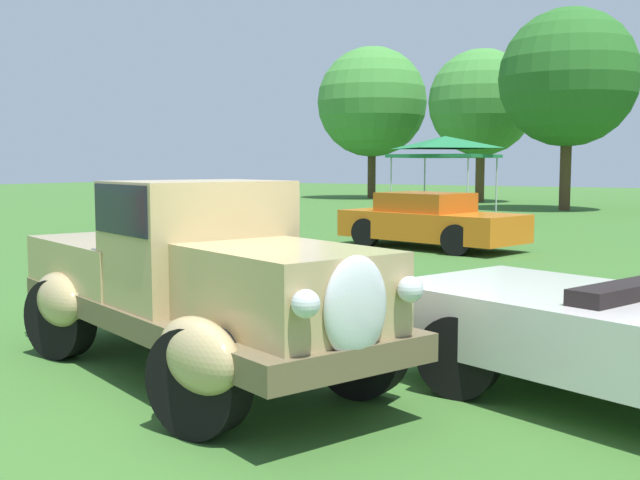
{
  "coord_description": "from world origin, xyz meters",
  "views": [
    {
      "loc": [
        3.89,
        -4.69,
        1.84
      ],
      "look_at": [
        0.09,
        1.38,
        1.13
      ],
      "focal_mm": 43.05,
      "sensor_mm": 36.0,
      "label": 1
    }
  ],
  "objects_px": {
    "feature_pickup_truck": "(194,277)",
    "show_car_orange": "(429,221)",
    "show_car_teal": "(184,208)",
    "canopy_tent_left_field": "(445,146)"
  },
  "relations": [
    {
      "from": "feature_pickup_truck",
      "to": "canopy_tent_left_field",
      "type": "height_order",
      "value": "canopy_tent_left_field"
    },
    {
      "from": "show_car_teal",
      "to": "canopy_tent_left_field",
      "type": "relative_size",
      "value": 1.58
    },
    {
      "from": "feature_pickup_truck",
      "to": "canopy_tent_left_field",
      "type": "xyz_separation_m",
      "value": [
        -4.88,
        17.09,
        1.55
      ]
    },
    {
      "from": "show_car_teal",
      "to": "canopy_tent_left_field",
      "type": "height_order",
      "value": "canopy_tent_left_field"
    },
    {
      "from": "feature_pickup_truck",
      "to": "show_car_orange",
      "type": "distance_m",
      "value": 10.85
    },
    {
      "from": "feature_pickup_truck",
      "to": "show_car_teal",
      "type": "xyz_separation_m",
      "value": [
        -10.61,
        11.61,
        -0.27
      ]
    },
    {
      "from": "show_car_teal",
      "to": "show_car_orange",
      "type": "bearing_deg",
      "value": -7.35
    },
    {
      "from": "feature_pickup_truck",
      "to": "show_car_orange",
      "type": "relative_size",
      "value": 1.08
    },
    {
      "from": "show_car_teal",
      "to": "canopy_tent_left_field",
      "type": "xyz_separation_m",
      "value": [
        5.73,
        5.48,
        1.82
      ]
    },
    {
      "from": "feature_pickup_truck",
      "to": "show_car_orange",
      "type": "height_order",
      "value": "feature_pickup_truck"
    }
  ]
}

